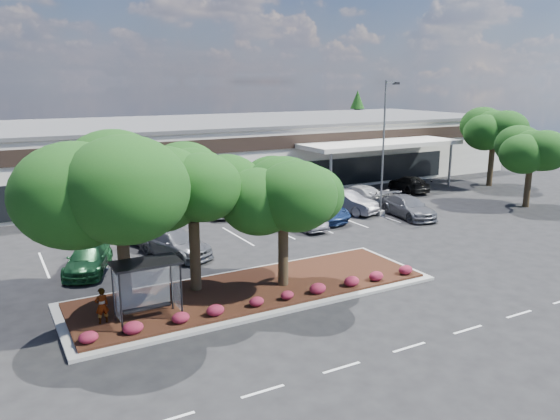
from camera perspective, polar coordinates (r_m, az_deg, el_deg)
ground at (r=24.76m, az=5.64°, el=-10.77°), size 160.00×160.00×0.00m
retail_store at (r=54.47m, az=-14.95°, el=5.53°), size 80.40×25.20×6.25m
landscape_island at (r=26.96m, az=-2.79°, el=-8.37°), size 18.00×6.00×0.26m
lane_markings at (r=33.23m, az=-4.82°, el=-4.39°), size 33.12×20.06×0.01m
shrub_row at (r=25.08m, az=-0.65°, el=-9.11°), size 17.00×0.80×0.50m
bus_shelter at (r=23.48m, az=-13.89°, el=-6.42°), size 2.75×1.55×2.59m
island_tree_west at (r=24.28m, az=-16.24°, el=-1.23°), size 7.20×7.20×7.89m
island_tree_mid at (r=25.94m, az=-9.02°, el=-0.59°), size 6.60×6.60×7.32m
island_tree_east at (r=26.32m, az=0.35°, el=-1.14°), size 5.80×5.80×6.50m
tree_east_near at (r=48.79m, az=24.63°, el=4.04°), size 5.60×5.60×6.51m
tree_east_far at (r=57.52m, az=21.31°, el=6.12°), size 6.40×6.40×7.62m
conifer_north_east at (r=78.41m, az=8.02°, el=9.07°), size 3.96×3.96×9.00m
person_waiting at (r=24.06m, az=-18.12°, el=-9.46°), size 0.61×0.44×1.55m
light_pole at (r=42.01m, az=10.81°, el=5.44°), size 1.43×0.50×10.16m
car_1 at (r=31.40m, az=-19.41°, el=-4.85°), size 3.67×5.27×1.42m
car_2 at (r=35.45m, az=-13.16°, el=-2.32°), size 4.44×5.96×1.50m
car_3 at (r=32.87m, az=-10.97°, el=-3.41°), size 3.93×5.71×1.54m
car_4 at (r=39.66m, az=-1.68°, el=-0.30°), size 2.61×5.52×1.52m
car_5 at (r=38.23m, az=2.57°, el=-0.92°), size 1.49×4.25×1.40m
car_6 at (r=40.56m, az=3.66°, el=0.08°), size 3.71×6.34×1.66m
car_7 at (r=43.15m, az=6.92°, el=0.85°), size 3.52×5.49×1.71m
car_8 at (r=42.54m, az=13.26°, el=0.31°), size 2.88×5.64×1.57m
car_11 at (r=42.28m, az=-15.29°, el=0.11°), size 4.61×6.19×1.56m
car_12 at (r=41.91m, az=-6.48°, el=0.23°), size 2.70×4.22×1.34m
car_13 at (r=44.00m, az=-3.13°, el=0.95°), size 2.70×5.16×1.39m
car_14 at (r=42.98m, az=-1.52°, el=0.85°), size 2.52×5.23×1.65m
car_15 at (r=46.35m, az=-0.54°, el=1.78°), size 2.20×5.18×1.66m
car_16 at (r=46.45m, az=8.16°, el=1.63°), size 2.55×5.63×1.60m
car_17 at (r=52.63m, az=13.31°, el=2.69°), size 2.94×5.32×1.46m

